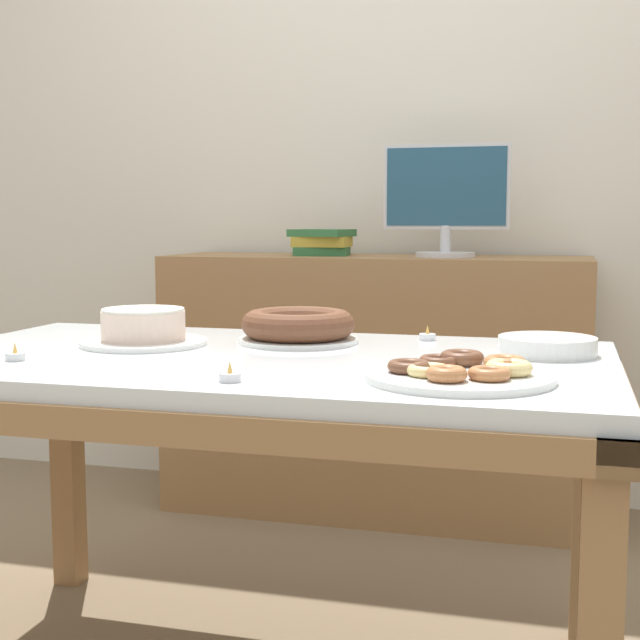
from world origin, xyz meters
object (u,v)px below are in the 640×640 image
Objects in this scene: book_stack at (322,242)px; cake_chocolate_round at (143,329)px; computer_monitor at (446,201)px; pastry_platter at (461,372)px; tealight_right_edge at (230,376)px; plate_stack at (547,346)px; tealight_near_front at (15,356)px; tealight_centre at (427,336)px; cake_golden_bundt at (298,327)px.

book_stack is 1.17m from cake_chocolate_round.
pastry_platter is (0.22, -1.42, -0.34)m from computer_monitor.
book_stack is 1.57m from pastry_platter.
book_stack is at bearing 99.11° from tealight_right_edge.
cake_chocolate_round reaches higher than plate_stack.
tealight_near_front is (-0.92, -0.02, -0.00)m from pastry_platter.
tealight_centre is (-0.28, 0.17, -0.01)m from plate_stack.
tealight_right_edge is at bearing -86.81° from cake_golden_bundt.
tealight_centre is at bearing 22.19° from cake_chocolate_round.
cake_golden_bundt is 0.64m from tealight_near_front.
pastry_platter is 1.65× the size of plate_stack.
cake_golden_bundt reaches higher than pastry_platter.
tealight_centre is 1.00× the size of tealight_right_edge.
tealight_centre is 1.00× the size of tealight_near_front.
cake_golden_bundt reaches higher than tealight_centre.
plate_stack is (0.36, -1.06, -0.33)m from computer_monitor.
pastry_platter reaches higher than tealight_right_edge.
tealight_centre is at bearing 34.65° from tealight_near_front.
cake_chocolate_round is (-0.12, -1.15, -0.18)m from book_stack.
book_stack is at bearing 84.16° from cake_chocolate_round.
tealight_right_edge is 1.00× the size of tealight_near_front.
computer_monitor is 1.17m from plate_stack.
tealight_right_edge is at bearing -96.85° from computer_monitor.
pastry_platter is at bearing 17.37° from tealight_right_edge.
pastry_platter and plate_stack have the same top height.
cake_golden_bundt is (0.22, -1.02, -0.18)m from book_stack.
tealight_right_edge is at bearing -111.96° from tealight_centre.
plate_stack is at bearing 19.23° from tealight_near_front.
computer_monitor is 1.32m from cake_chocolate_round.
computer_monitor is 1.96× the size of book_stack.
plate_stack is 5.25× the size of tealight_near_front.
pastry_platter is at bearing -42.92° from cake_golden_bundt.
computer_monitor is 1.63m from tealight_near_front.
tealight_near_front is (-0.27, -1.44, -0.20)m from book_stack.
pastry_platter is at bearing -81.37° from computer_monitor.
pastry_platter is at bearing 1.00° from tealight_near_front.
book_stack reaches higher than tealight_near_front.
tealight_centre is (0.29, 0.12, -0.03)m from cake_golden_bundt.
book_stack reaches higher than pastry_platter.
computer_monitor reaches higher than book_stack.
tealight_right_edge is at bearing -162.63° from pastry_platter.
cake_chocolate_round reaches higher than tealight_right_edge.
plate_stack is (0.79, -1.06, -0.19)m from book_stack.
computer_monitor reaches higher than cake_chocolate_round.
computer_monitor is 10.60× the size of tealight_near_front.
computer_monitor is 10.60× the size of tealight_right_edge.
pastry_platter is at bearing -75.02° from tealight_centre.
cake_chocolate_round is 7.36× the size of tealight_centre.
computer_monitor is 1.49× the size of cake_golden_bundt.
cake_golden_bundt is (-0.21, -1.02, -0.32)m from computer_monitor.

